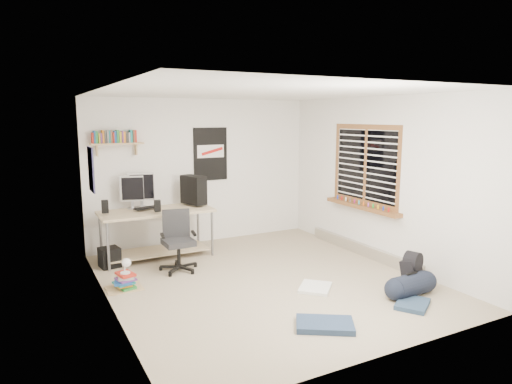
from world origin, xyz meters
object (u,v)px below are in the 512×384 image
backpack (412,274)px  book_stack (124,278)px  office_chair (178,237)px  desk (157,235)px  duffel_bag (411,285)px

backpack → book_stack: backpack is taller
office_chair → backpack: office_chair is taller
desk → duffel_bag: 3.82m
backpack → book_stack: (-3.29, 1.72, -0.05)m
backpack → book_stack: size_ratio=0.77×
duffel_bag → office_chair: bearing=131.7°
desk → backpack: bearing=-36.0°
book_stack → duffel_bag: bearing=-31.6°
office_chair → duffel_bag: (2.24, -2.25, -0.35)m
desk → duffel_bag: size_ratio=3.16×
duffel_bag → book_stack: 3.63m
desk → backpack: size_ratio=4.59×
desk → office_chair: 0.78m
book_stack → backpack: bearing=-27.6°
office_chair → backpack: size_ratio=2.33×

